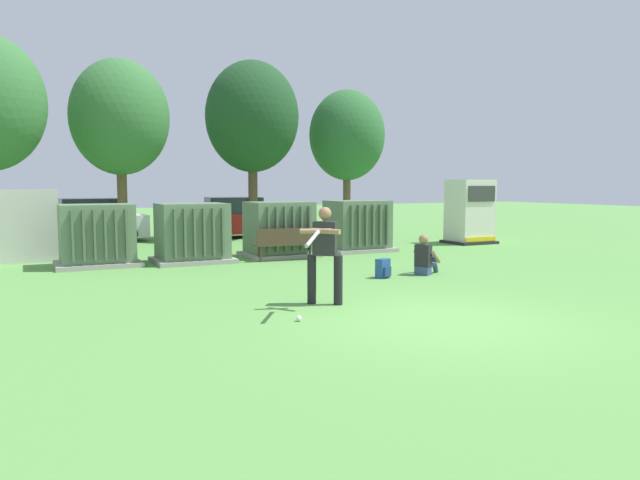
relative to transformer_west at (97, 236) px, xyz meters
The scene contains 16 objects.
ground_plane 10.05m from the transformer_west, 65.45° to the right, with size 96.00×96.00×0.00m, color #5B9947.
transformer_west is the anchor object (origin of this frame).
transformer_mid_west 2.45m from the transformer_west, ahead, with size 2.10×1.70×1.62m.
transformer_mid_east 5.08m from the transformer_west, ahead, with size 2.10×1.70×1.62m.
transformer_east 7.87m from the transformer_west, ahead, with size 2.10×1.70×1.62m.
generator_enclosure 12.78m from the transformer_west, ahead, with size 1.60×1.40×2.30m.
park_bench 5.04m from the transformer_west, 13.64° to the right, with size 1.83×0.58×0.92m.
batter 7.78m from the transformer_west, 66.98° to the right, with size 1.21×1.41×1.74m.
sports_ball 8.43m from the transformer_west, 75.50° to the right, with size 0.09×0.09×0.09m, color white.
seated_spectator 8.47m from the transformer_west, 36.42° to the right, with size 0.79×0.67×0.96m.
backpack 7.58m from the transformer_west, 41.80° to the right, with size 0.37×0.34×0.44m.
tree_center_left 6.86m from the transformer_west, 75.29° to the left, with size 3.40×3.40×6.50m.
tree_center_right 9.36m from the transformer_west, 41.29° to the left, with size 3.60×3.60×6.88m.
tree_right 12.55m from the transformer_west, 28.29° to the left, with size 3.18×3.18×6.09m.
parked_car_leftmost 6.96m from the transformer_west, 86.53° to the left, with size 4.27×2.06×1.62m.
parked_car_left_of_center 8.68m from the transformer_west, 48.47° to the left, with size 4.36×2.27×1.62m.
Camera 1 is at (-5.85, -7.38, 2.14)m, focal length 33.47 mm.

